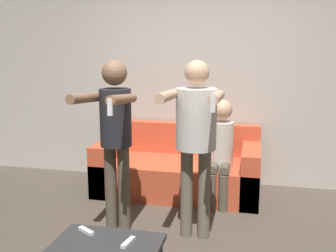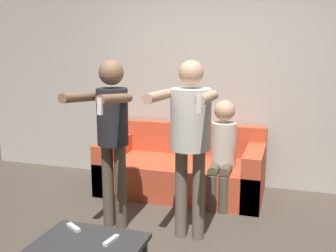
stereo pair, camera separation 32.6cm
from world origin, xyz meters
The scene contains 9 objects.
ground_plane centered at (0.00, 0.00, 0.00)m, with size 14.00×14.00×0.00m, color #4C4238.
wall_back centered at (0.00, 1.89, 1.35)m, with size 6.40×0.06×2.70m.
couch centered at (-0.23, 1.41, 0.26)m, with size 1.88×0.89×0.77m.
person_standing_left centered at (-0.59, 0.29, 0.98)m, with size 0.40×0.71×1.58m.
person_standing_right centered at (0.14, 0.30, 1.00)m, with size 0.47×0.73×1.58m.
person_seated centered at (0.28, 1.20, 0.62)m, with size 0.27×0.51×1.14m.
coffee_table centered at (-0.33, -0.70, 0.33)m, with size 0.74×0.58×0.37m.
remote_near centered at (-0.18, -0.63, 0.38)m, with size 0.06×0.15×0.02m.
remote_far centered at (-0.53, -0.53, 0.38)m, with size 0.15×0.11×0.02m.
Camera 2 is at (0.93, -2.89, 1.68)m, focal length 42.00 mm.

